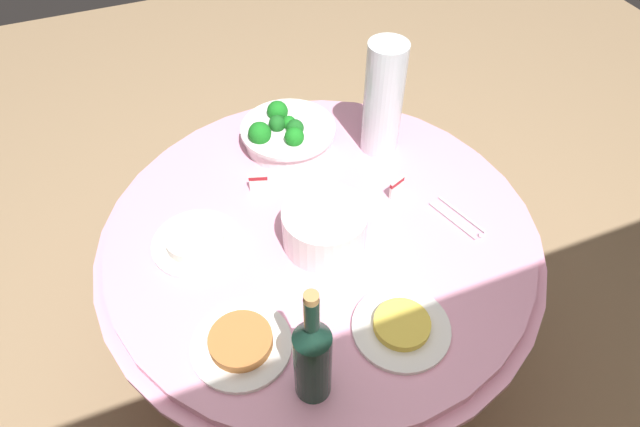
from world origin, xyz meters
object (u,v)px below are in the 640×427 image
broccoli_bowl (287,133)px  wine_bottle (312,357)px  label_placard_mid (397,186)px  label_placard_front (258,182)px  plate_stack (325,227)px  decorative_fruit_vase (383,104)px  serving_tongs (459,219)px  food_plate_fried_egg (401,327)px  food_plate_peanuts (241,343)px  food_plate_rice (195,240)px

broccoli_bowl → wine_bottle: (0.21, 0.75, 0.09)m
broccoli_bowl → label_placard_mid: size_ratio=5.09×
wine_bottle → label_placard_front: size_ratio=6.11×
plate_stack → label_placard_mid: 0.26m
decorative_fruit_vase → label_placard_mid: decorative_fruit_vase is taller
plate_stack → label_placard_front: size_ratio=3.82×
wine_bottle → serving_tongs: bearing=-151.2°
wine_bottle → decorative_fruit_vase: size_ratio=0.99×
plate_stack → food_plate_fried_egg: size_ratio=0.95×
serving_tongs → food_plate_peanuts: (0.63, 0.14, 0.01)m
label_placard_mid → food_plate_peanuts: bearing=29.0°
broccoli_bowl → food_plate_fried_egg: 0.69m
food_plate_fried_egg → label_placard_front: label_placard_front is taller
food_plate_peanuts → food_plate_rice: bearing=-85.3°
label_placard_front → label_placard_mid: 0.38m
plate_stack → food_plate_rice: plate_stack is taller
serving_tongs → plate_stack: bearing=-10.2°
food_plate_peanuts → serving_tongs: bearing=-167.2°
serving_tongs → food_plate_fried_egg: (0.29, 0.23, 0.01)m
plate_stack → label_placard_mid: bearing=-161.4°
food_plate_rice → food_plate_fried_egg: (-0.37, 0.41, -0.01)m
plate_stack → serving_tongs: (-0.36, 0.06, -0.05)m
plate_stack → food_plate_fried_egg: plate_stack is taller
decorative_fruit_vase → label_placard_mid: 0.24m
food_plate_peanuts → decorative_fruit_vase: bearing=-139.2°
label_placard_mid → decorative_fruit_vase: bearing=-102.8°
label_placard_mid → wine_bottle: bearing=46.5°
label_placard_mid → plate_stack: bearing=18.6°
serving_tongs → food_plate_fried_egg: bearing=38.6°
label_placard_front → decorative_fruit_vase: bearing=-173.5°
serving_tongs → food_plate_peanuts: size_ratio=0.75×
broccoli_bowl → food_plate_fried_egg: broccoli_bowl is taller
plate_stack → wine_bottle: size_ratio=0.62×
plate_stack → food_plate_rice: (0.30, -0.11, -0.04)m
broccoli_bowl → food_plate_fried_egg: (-0.02, 0.69, -0.03)m
broccoli_bowl → food_plate_peanuts: size_ratio=1.27×
label_placard_front → food_plate_rice: bearing=31.7°
food_plate_fried_egg → plate_stack: bearing=-78.2°
decorative_fruit_vase → food_plate_fried_egg: 0.64m
plate_stack → food_plate_rice: bearing=-19.9°
food_plate_rice → food_plate_peanuts: (-0.03, 0.32, -0.00)m
food_plate_fried_egg → food_plate_peanuts: (0.34, -0.09, 0.00)m
decorative_fruit_vase → label_placard_front: 0.41m
broccoli_bowl → plate_stack: 0.40m
decorative_fruit_vase → serving_tongs: 0.38m
serving_tongs → food_plate_fried_egg: 0.38m
food_plate_peanuts → food_plate_fried_egg: bearing=165.1°
plate_stack → decorative_fruit_vase: bearing=-135.8°
broccoli_bowl → decorative_fruit_vase: decorative_fruit_vase is taller
broccoli_bowl → label_placard_mid: broccoli_bowl is taller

